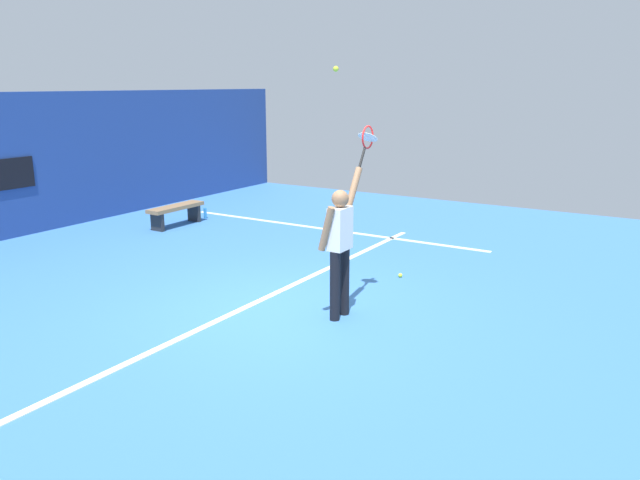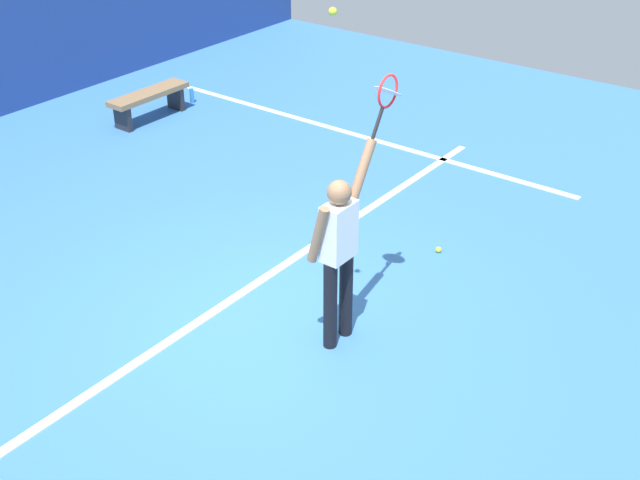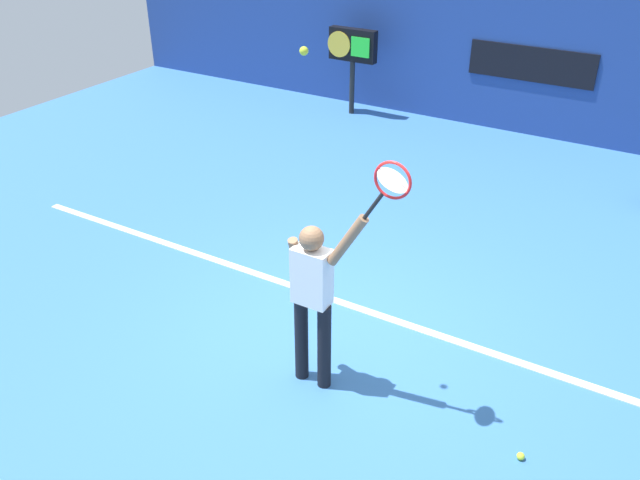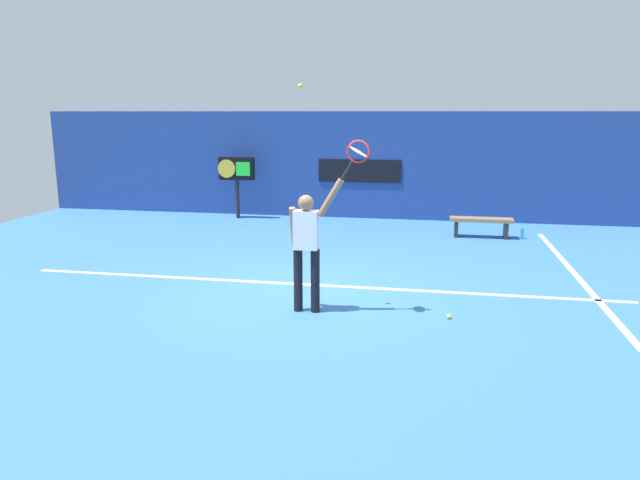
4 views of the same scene
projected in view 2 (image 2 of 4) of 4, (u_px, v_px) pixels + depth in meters
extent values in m
plane|color=#3870B2|center=(265.00, 319.00, 8.18)|extent=(18.00, 18.00, 0.00)
cube|color=white|center=(229.00, 302.00, 8.43)|extent=(10.00, 0.10, 0.01)
cube|color=white|center=(355.00, 135.00, 12.30)|extent=(0.10, 7.00, 0.01)
cylinder|color=black|center=(330.00, 305.00, 7.58)|extent=(0.13, 0.13, 0.92)
cylinder|color=black|center=(346.00, 293.00, 7.75)|extent=(0.13, 0.13, 0.92)
cube|color=white|center=(339.00, 231.00, 7.30)|extent=(0.34, 0.20, 0.55)
sphere|color=#8C6647|center=(339.00, 192.00, 7.10)|extent=(0.22, 0.22, 0.22)
cylinder|color=#8C6647|center=(362.00, 171.00, 7.30)|extent=(0.37, 0.09, 0.55)
cylinder|color=#8C6647|center=(318.00, 235.00, 7.19)|extent=(0.09, 0.23, 0.58)
cylinder|color=black|center=(378.00, 123.00, 7.27)|extent=(0.18, 0.03, 0.28)
torus|color=red|center=(388.00, 91.00, 7.25)|extent=(0.43, 0.02, 0.43)
cylinder|color=silver|center=(388.00, 91.00, 7.25)|extent=(0.23, 0.27, 0.14)
sphere|color=#CCE033|center=(333.00, 11.00, 6.29)|extent=(0.07, 0.07, 0.07)
cube|color=olive|center=(149.00, 94.00, 12.66)|extent=(1.40, 0.36, 0.08)
cube|color=#262628|center=(123.00, 118.00, 12.39)|extent=(0.08, 0.32, 0.37)
cube|color=#262628|center=(176.00, 98.00, 13.15)|extent=(0.08, 0.32, 0.37)
cylinder|color=#338CD8|center=(192.00, 96.00, 13.43)|extent=(0.07, 0.07, 0.24)
sphere|color=#CCE033|center=(438.00, 250.00, 9.30)|extent=(0.07, 0.07, 0.07)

